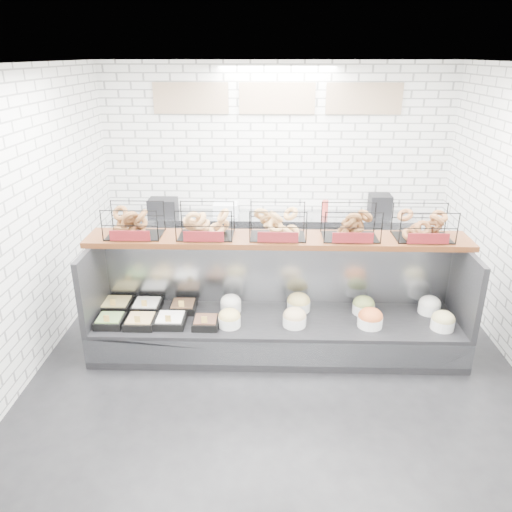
{
  "coord_description": "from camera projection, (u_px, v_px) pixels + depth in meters",
  "views": [
    {
      "loc": [
        -0.09,
        -4.5,
        3.08
      ],
      "look_at": [
        -0.23,
        0.45,
        1.06
      ],
      "focal_mm": 35.0,
      "sensor_mm": 36.0,
      "label": 1
    }
  ],
  "objects": [
    {
      "name": "ground",
      "position": [
        276.0,
        364.0,
        5.33
      ],
      "size": [
        5.5,
        5.5,
        0.0
      ],
      "primitive_type": "plane",
      "color": "black",
      "rests_on": "ground"
    },
    {
      "name": "room_shell",
      "position": [
        279.0,
        161.0,
        5.11
      ],
      "size": [
        5.02,
        5.51,
        3.01
      ],
      "color": "white",
      "rests_on": "ground"
    },
    {
      "name": "prep_counter",
      "position": [
        275.0,
        243.0,
        7.4
      ],
      "size": [
        4.0,
        0.6,
        1.2
      ],
      "color": "#93969B",
      "rests_on": "ground"
    },
    {
      "name": "display_case",
      "position": [
        276.0,
        321.0,
        5.52
      ],
      "size": [
        4.0,
        0.9,
        1.2
      ],
      "color": "black",
      "rests_on": "ground"
    },
    {
      "name": "bagel_shelf",
      "position": [
        278.0,
        226.0,
        5.28
      ],
      "size": [
        4.1,
        0.5,
        0.4
      ],
      "color": "#401E0D",
      "rests_on": "display_case"
    }
  ]
}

